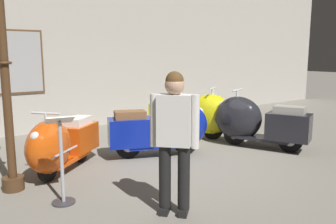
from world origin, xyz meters
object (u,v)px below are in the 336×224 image
object	(u,v)px
scooter_2	(197,115)
lamppost	(3,45)
info_stanchion	(62,167)
scooter_1	(167,128)
scooter_3	(253,121)
visitor_0	(174,134)
scooter_0	(59,145)

from	to	relation	value
scooter_2	lamppost	world-z (taller)	lamppost
scooter_2	info_stanchion	bearing A→B (deg)	-99.31
scooter_1	scooter_3	bearing A→B (deg)	3.82
scooter_2	visitor_0	xyz separation A→B (m)	(-2.57, -2.61, 0.43)
lamppost	visitor_0	xyz separation A→B (m)	(1.32, -1.81, -0.97)
visitor_0	info_stanchion	distance (m)	1.45
scooter_3	lamppost	world-z (taller)	lamppost
scooter_0	visitor_0	bearing A→B (deg)	66.21
scooter_0	scooter_3	distance (m)	3.61
scooter_1	lamppost	size ratio (longest dim) A/B	0.57
scooter_1	lamppost	xyz separation A→B (m)	(-2.60, -0.12, 1.41)
scooter_1	scooter_2	size ratio (longest dim) A/B	1.03
scooter_0	info_stanchion	world-z (taller)	info_stanchion
scooter_2	scooter_3	bearing A→B (deg)	-16.25
lamppost	scooter_0	bearing A→B (deg)	20.34
scooter_3	lamppost	size ratio (longest dim) A/B	0.58
scooter_1	visitor_0	xyz separation A→B (m)	(-1.28, -1.93, 0.44)
lamppost	visitor_0	size ratio (longest dim) A/B	1.99
scooter_0	lamppost	size ratio (longest dim) A/B	0.48
scooter_3	scooter_1	bearing A→B (deg)	49.32
scooter_2	lamppost	xyz separation A→B (m)	(-3.89, -0.80, 1.40)
scooter_1	lamppost	distance (m)	2.96
scooter_0	visitor_0	distance (m)	2.22
lamppost	info_stanchion	distance (m)	1.70
scooter_0	scooter_1	world-z (taller)	scooter_1
scooter_2	scooter_3	xyz separation A→B (m)	(0.38, -1.19, 0.01)
scooter_2	lamppost	size ratio (longest dim) A/B	0.55
scooter_3	visitor_0	size ratio (longest dim) A/B	1.16
scooter_0	scooter_1	distance (m)	1.89
scooter_3	lamppost	bearing A→B (deg)	61.09
scooter_3	info_stanchion	xyz separation A→B (m)	(-3.88, -0.41, -0.05)
scooter_1	info_stanchion	bearing A→B (deg)	-136.49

